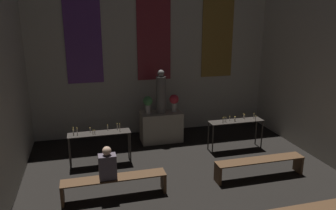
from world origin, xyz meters
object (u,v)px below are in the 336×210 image
candle_rack_left (99,137)px  pew_back_left (115,182)px  statue (161,93)px  pew_back_right (260,164)px  person_seated (107,165)px  flower_vase_left (148,103)px  altar (161,127)px  candle_rack_right (236,125)px  flower_vase_right (174,101)px

candle_rack_left → pew_back_left: size_ratio=0.72×
statue → pew_back_right: bearing=-59.0°
statue → person_seated: 3.45m
flower_vase_left → pew_back_right: 3.64m
statue → candle_rack_left: statue is taller
pew_back_right → person_seated: size_ratio=3.10×
altar → candle_rack_right: candle_rack_right is taller
altar → flower_vase_right: flower_vase_right is taller
flower_vase_right → pew_back_left: (-2.10, -2.83, -0.90)m
statue → candle_rack_right: 2.34m
flower_vase_left → person_seated: bearing=-116.8°
candle_rack_right → person_seated: (-3.72, -1.69, 0.02)m
candle_rack_left → candle_rack_right: candle_rack_left is taller
flower_vase_right → person_seated: 3.63m
flower_vase_left → person_seated: 3.21m
altar → flower_vase_right: bearing=0.0°
flower_vase_left → pew_back_left: (-1.30, -2.83, -0.90)m
candle_rack_right → pew_back_right: bearing=-96.3°
candle_rack_right → flower_vase_left: bearing=153.4°
statue → altar: bearing=-90.0°
candle_rack_left → pew_back_right: (3.59, -1.69, -0.40)m
altar → person_seated: (-1.83, -2.83, 0.31)m
flower_vase_left → flower_vase_right: same height
statue → candle_rack_right: (1.89, -1.15, -0.76)m
flower_vase_left → candle_rack_right: (2.29, -1.15, -0.50)m
altar → candle_rack_left: 2.23m
flower_vase_left → candle_rack_right: flower_vase_left is taller
statue → candle_rack_left: size_ratio=0.83×
flower_vase_right → pew_back_right: flower_vase_right is taller
flower_vase_right → candle_rack_right: size_ratio=0.34×
flower_vase_left → candle_rack_left: (-1.49, -1.14, -0.50)m
statue → pew_back_right: size_ratio=0.59×
pew_back_left → statue: bearing=59.0°
altar → pew_back_right: (1.70, -2.83, -0.11)m
statue → flower_vase_left: bearing=-180.0°
altar → person_seated: person_seated is taller
candle_rack_left → flower_vase_right: bearing=26.5°
altar → candle_rack_right: bearing=-31.2°
altar → pew_back_left: 3.31m
statue → candle_rack_left: bearing=-148.8°
pew_back_right → person_seated: 3.56m
altar → flower_vase_left: flower_vase_left is taller
statue → pew_back_right: 3.50m
flower_vase_left → person_seated: size_ratio=0.75×
person_seated → flower_vase_left: bearing=63.2°
flower_vase_right → statue: bearing=180.0°
altar → flower_vase_right: size_ratio=2.33×
altar → pew_back_right: size_ratio=0.56×
candle_rack_right → person_seated: bearing=-155.6°
flower_vase_right → candle_rack_left: bearing=-153.5°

